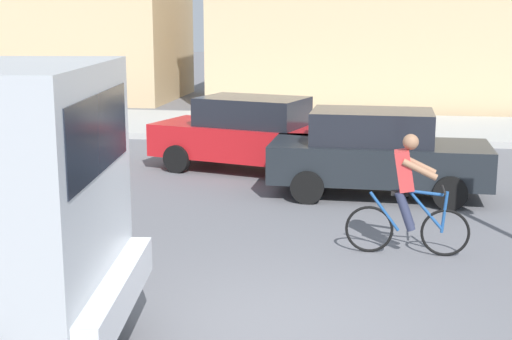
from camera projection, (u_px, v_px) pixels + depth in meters
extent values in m
plane|color=slate|center=(273.00, 326.00, 8.01)|extent=(120.00, 120.00, 0.00)
cube|color=#ADADA8|center=(335.00, 127.00, 21.73)|extent=(80.00, 5.00, 0.16)
cube|color=silver|center=(117.00, 294.00, 6.78)|extent=(0.53, 2.39, 0.36)
cube|color=black|center=(94.00, 133.00, 6.48)|extent=(0.38, 2.12, 0.70)
torus|color=black|center=(45.00, 271.00, 8.11)|extent=(1.12, 0.37, 1.10)
cylinder|color=beige|center=(45.00, 271.00, 8.11)|extent=(0.53, 0.36, 0.50)
torus|color=black|center=(445.00, 233.00, 10.28)|extent=(0.68, 0.05, 0.68)
torus|color=black|center=(369.00, 229.00, 10.46)|extent=(0.68, 0.05, 0.68)
cylinder|color=#1E4C8C|center=(422.00, 192.00, 10.22)|extent=(0.60, 0.06, 0.09)
cylinder|color=#1E4C8C|center=(425.00, 210.00, 10.26)|extent=(0.51, 0.05, 0.57)
cylinder|color=#1E4C8C|center=(384.00, 211.00, 10.37)|extent=(0.44, 0.05, 0.57)
cylinder|color=#1E4C8C|center=(444.00, 212.00, 10.22)|extent=(0.09, 0.05, 0.59)
cylinder|color=black|center=(444.00, 190.00, 10.16)|extent=(0.04, 0.50, 0.03)
cube|color=black|center=(400.00, 193.00, 10.28)|extent=(0.24, 0.12, 0.06)
cube|color=#D13838|center=(404.00, 170.00, 10.20)|extent=(0.30, 0.33, 0.59)
sphere|color=#9E7051|center=(411.00, 142.00, 10.11)|extent=(0.22, 0.22, 0.22)
cylinder|color=#2D334C|center=(405.00, 208.00, 10.41)|extent=(0.31, 0.13, 0.57)
cylinder|color=#9E7051|center=(419.00, 165.00, 10.31)|extent=(0.49, 0.10, 0.29)
cylinder|color=#2D334C|center=(405.00, 211.00, 10.21)|extent=(0.31, 0.13, 0.57)
cylinder|color=#9E7051|center=(420.00, 170.00, 10.00)|extent=(0.49, 0.10, 0.29)
cube|color=#1E2328|center=(379.00, 161.00, 13.71)|extent=(4.04, 1.80, 0.70)
cube|color=black|center=(372.00, 127.00, 13.60)|extent=(2.24, 1.50, 0.60)
cylinder|color=black|center=(443.00, 173.00, 14.38)|extent=(0.60, 0.20, 0.60)
cylinder|color=black|center=(450.00, 193.00, 12.75)|extent=(0.60, 0.20, 0.60)
cylinder|color=black|center=(317.00, 168.00, 14.82)|extent=(0.60, 0.20, 0.60)
cylinder|color=black|center=(307.00, 187.00, 13.18)|extent=(0.60, 0.20, 0.60)
cube|color=red|center=(246.00, 141.00, 15.95)|extent=(4.32, 2.76, 0.70)
cube|color=black|center=(252.00, 111.00, 15.76)|extent=(2.52, 2.01, 0.60)
cylinder|color=black|center=(177.00, 159.00, 15.79)|extent=(0.63, 0.34, 0.60)
cylinder|color=black|center=(215.00, 146.00, 17.30)|extent=(0.63, 0.34, 0.60)
cylinder|color=black|center=(283.00, 169.00, 14.76)|extent=(0.63, 0.34, 0.60)
cylinder|color=black|center=(314.00, 155.00, 16.26)|extent=(0.63, 0.34, 0.60)
cube|color=#D1B284|center=(81.00, 24.00, 29.65)|extent=(7.78, 6.09, 5.95)
cube|color=#D1B284|center=(364.00, 22.00, 27.15)|extent=(10.49, 6.94, 6.14)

